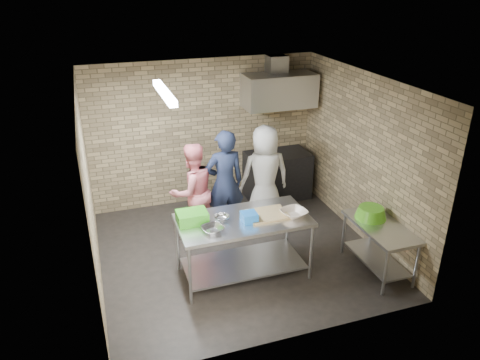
% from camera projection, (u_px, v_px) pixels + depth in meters
% --- Properties ---
extents(floor, '(4.20, 4.20, 0.00)m').
position_uv_depth(floor, '(238.00, 251.00, 7.35)').
color(floor, black).
rests_on(floor, ground).
extents(ceiling, '(4.20, 4.20, 0.00)m').
position_uv_depth(ceiling, '(238.00, 82.00, 6.23)').
color(ceiling, black).
rests_on(ceiling, ground).
extents(back_wall, '(4.20, 0.06, 2.70)m').
position_uv_depth(back_wall, '(204.00, 133.00, 8.51)').
color(back_wall, tan).
rests_on(back_wall, ground).
extents(front_wall, '(4.20, 0.06, 2.70)m').
position_uv_depth(front_wall, '(295.00, 243.00, 5.06)').
color(front_wall, tan).
rests_on(front_wall, ground).
extents(left_wall, '(0.06, 4.00, 2.70)m').
position_uv_depth(left_wall, '(89.00, 194.00, 6.18)').
color(left_wall, tan).
rests_on(left_wall, ground).
extents(right_wall, '(0.06, 4.00, 2.70)m').
position_uv_depth(right_wall, '(362.00, 157.00, 7.39)').
color(right_wall, tan).
rests_on(right_wall, ground).
extents(prep_table, '(1.85, 0.93, 0.93)m').
position_uv_depth(prep_table, '(243.00, 247.00, 6.62)').
color(prep_table, silver).
rests_on(prep_table, floor).
extents(side_counter, '(0.60, 1.20, 0.75)m').
position_uv_depth(side_counter, '(378.00, 248.00, 6.76)').
color(side_counter, silver).
rests_on(side_counter, floor).
extents(stove, '(1.20, 0.70, 0.90)m').
position_uv_depth(stove, '(277.00, 175.00, 8.98)').
color(stove, black).
rests_on(stove, floor).
extents(range_hood, '(1.30, 0.60, 0.60)m').
position_uv_depth(range_hood, '(279.00, 91.00, 8.34)').
color(range_hood, silver).
rests_on(range_hood, back_wall).
extents(hood_duct, '(0.35, 0.30, 0.30)m').
position_uv_depth(hood_duct, '(277.00, 64.00, 8.28)').
color(hood_duct, '#A5A8AD').
rests_on(hood_duct, back_wall).
extents(wall_shelf, '(0.80, 0.20, 0.04)m').
position_uv_depth(wall_shelf, '(290.00, 97.00, 8.66)').
color(wall_shelf, '#3F2B19').
rests_on(wall_shelf, back_wall).
extents(fluorescent_fixture, '(0.10, 1.25, 0.08)m').
position_uv_depth(fluorescent_fixture, '(164.00, 92.00, 5.96)').
color(fluorescent_fixture, white).
rests_on(fluorescent_fixture, ceiling).
extents(green_crate, '(0.41, 0.31, 0.16)m').
position_uv_depth(green_crate, '(192.00, 217.00, 6.30)').
color(green_crate, '#2E951B').
rests_on(green_crate, prep_table).
extents(blue_tub, '(0.21, 0.21, 0.13)m').
position_uv_depth(blue_tub, '(249.00, 217.00, 6.33)').
color(blue_tub, blue).
rests_on(blue_tub, prep_table).
extents(cutting_board, '(0.57, 0.43, 0.03)m').
position_uv_depth(cutting_board, '(267.00, 214.00, 6.51)').
color(cutting_board, tan).
rests_on(cutting_board, prep_table).
extents(mixing_bowl_a, '(0.35, 0.35, 0.07)m').
position_uv_depth(mixing_bowl_a, '(213.00, 229.00, 6.10)').
color(mixing_bowl_a, '#AFB0B6').
rests_on(mixing_bowl_a, prep_table).
extents(mixing_bowl_b, '(0.27, 0.27, 0.07)m').
position_uv_depth(mixing_bowl_b, '(222.00, 218.00, 6.37)').
color(mixing_bowl_b, '#AEB1B5').
rests_on(mixing_bowl_b, prep_table).
extents(ceramic_bowl, '(0.43, 0.43, 0.09)m').
position_uv_depth(ceramic_bowl, '(294.00, 213.00, 6.48)').
color(ceramic_bowl, beige).
rests_on(ceramic_bowl, prep_table).
extents(green_basin, '(0.46, 0.46, 0.17)m').
position_uv_depth(green_basin, '(371.00, 212.00, 6.78)').
color(green_basin, '#59C626').
rests_on(green_basin, side_counter).
extents(bottle_red, '(0.07, 0.07, 0.18)m').
position_uv_depth(bottle_red, '(278.00, 92.00, 8.54)').
color(bottle_red, '#B22619').
rests_on(bottle_red, wall_shelf).
extents(bottle_green, '(0.06, 0.06, 0.15)m').
position_uv_depth(bottle_green, '(297.00, 91.00, 8.66)').
color(bottle_green, green).
rests_on(bottle_green, wall_shelf).
extents(man_navy, '(0.68, 0.46, 1.81)m').
position_uv_depth(man_navy, '(225.00, 183.00, 7.55)').
color(man_navy, '#161E37').
rests_on(man_navy, floor).
extents(woman_pink, '(0.94, 0.82, 1.64)m').
position_uv_depth(woman_pink, '(193.00, 192.00, 7.46)').
color(woman_pink, pink).
rests_on(woman_pink, floor).
extents(woman_white, '(0.90, 0.63, 1.75)m').
position_uv_depth(woman_white, '(265.00, 175.00, 7.92)').
color(woman_white, white).
rests_on(woman_white, floor).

